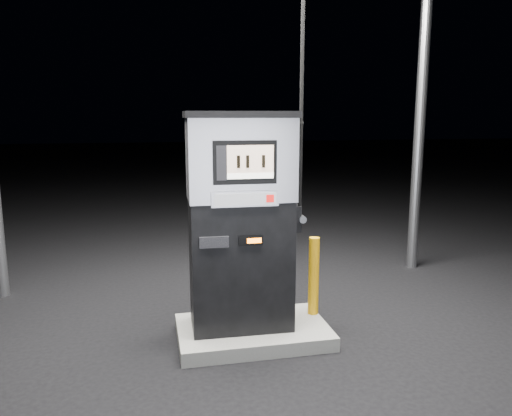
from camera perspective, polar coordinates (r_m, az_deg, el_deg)
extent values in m
plane|color=black|center=(5.57, -0.37, -14.69)|extent=(80.00, 80.00, 0.00)
cube|color=slate|center=(5.54, -0.37, -13.99)|extent=(1.60, 1.00, 0.15)
cylinder|color=gray|center=(8.02, 18.21, 9.16)|extent=(0.16, 0.16, 4.50)
cube|color=black|center=(5.30, -1.78, -6.33)|extent=(1.06, 0.63, 1.38)
cube|color=silver|center=(5.09, -1.85, 5.61)|extent=(1.08, 0.66, 0.83)
cube|color=black|center=(5.07, -1.88, 10.64)|extent=(1.13, 0.70, 0.07)
cube|color=black|center=(4.77, -1.26, 5.22)|extent=(0.62, 0.05, 0.42)
cube|color=#CAAC92|center=(4.76, -0.64, 5.61)|extent=(0.45, 0.02, 0.26)
cube|color=white|center=(4.78, -0.63, 3.70)|extent=(0.45, 0.02, 0.06)
cube|color=silver|center=(4.82, -1.24, 1.05)|extent=(0.66, 0.05, 0.15)
cube|color=gray|center=(4.80, -1.21, 1.01)|extent=(0.60, 0.02, 0.12)
cube|color=red|center=(4.84, 1.62, 1.10)|extent=(0.08, 0.01, 0.08)
cube|color=black|center=(4.92, -0.60, -3.73)|extent=(0.24, 0.03, 0.10)
cube|color=orange|center=(4.91, -0.19, -3.75)|extent=(0.14, 0.01, 0.05)
cube|color=black|center=(4.87, -4.81, -3.92)|extent=(0.29, 0.04, 0.11)
cube|color=black|center=(5.30, 4.38, -1.14)|extent=(0.12, 0.20, 0.27)
cylinder|color=gray|center=(5.31, 5.07, -1.11)|extent=(0.08, 0.24, 0.08)
cylinder|color=black|center=(5.20, 5.34, 18.99)|extent=(0.04, 0.04, 3.41)
cylinder|color=#F6A90D|center=(5.33, -6.40, -9.03)|extent=(0.15, 0.15, 0.89)
cylinder|color=#F6A90D|center=(5.70, 6.60, -7.73)|extent=(0.14, 0.14, 0.89)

